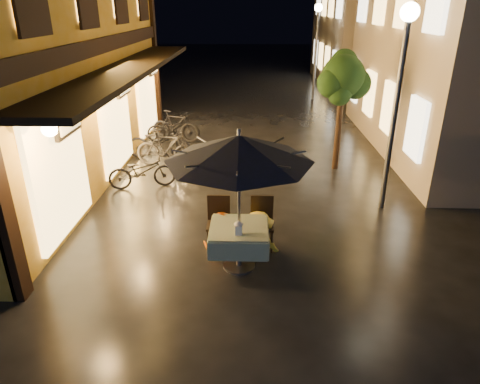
{
  "coord_description": "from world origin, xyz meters",
  "views": [
    {
      "loc": [
        0.06,
        -6.73,
        4.18
      ],
      "look_at": [
        -0.12,
        0.16,
        1.15
      ],
      "focal_mm": 32.0,
      "sensor_mm": 36.0,
      "label": 1
    }
  ],
  "objects_px": {
    "cafe_table": "(239,237)",
    "person_yellow": "(259,214)",
    "streetlamp_near": "(401,74)",
    "bicycle_0": "(142,171)",
    "table_lantern": "(239,227)",
    "patio_umbrella": "(239,148)",
    "person_orange": "(221,214)"
  },
  "relations": [
    {
      "from": "cafe_table",
      "to": "bicycle_0",
      "type": "distance_m",
      "value": 4.25
    },
    {
      "from": "patio_umbrella",
      "to": "person_yellow",
      "type": "height_order",
      "value": "patio_umbrella"
    },
    {
      "from": "table_lantern",
      "to": "patio_umbrella",
      "type": "bearing_deg",
      "value": 90.0
    },
    {
      "from": "person_orange",
      "to": "bicycle_0",
      "type": "xyz_separation_m",
      "value": [
        -2.14,
        2.94,
        -0.34
      ]
    },
    {
      "from": "patio_umbrella",
      "to": "table_lantern",
      "type": "xyz_separation_m",
      "value": [
        -0.0,
        -0.25,
        -1.23
      ]
    },
    {
      "from": "streetlamp_near",
      "to": "person_yellow",
      "type": "distance_m",
      "value": 4.01
    },
    {
      "from": "person_yellow",
      "to": "table_lantern",
      "type": "bearing_deg",
      "value": 58.57
    },
    {
      "from": "patio_umbrella",
      "to": "streetlamp_near",
      "type": "bearing_deg",
      "value": 38.0
    },
    {
      "from": "person_yellow",
      "to": "bicycle_0",
      "type": "bearing_deg",
      "value": -54.22
    },
    {
      "from": "bicycle_0",
      "to": "table_lantern",
      "type": "bearing_deg",
      "value": -161.28
    },
    {
      "from": "streetlamp_near",
      "to": "person_yellow",
      "type": "height_order",
      "value": "streetlamp_near"
    },
    {
      "from": "streetlamp_near",
      "to": "cafe_table",
      "type": "relative_size",
      "value": 4.27
    },
    {
      "from": "patio_umbrella",
      "to": "bicycle_0",
      "type": "bearing_deg",
      "value": 125.78
    },
    {
      "from": "cafe_table",
      "to": "table_lantern",
      "type": "relative_size",
      "value": 3.96
    },
    {
      "from": "cafe_table",
      "to": "streetlamp_near",
      "type": "bearing_deg",
      "value": 38.0
    },
    {
      "from": "table_lantern",
      "to": "bicycle_0",
      "type": "relative_size",
      "value": 0.15
    },
    {
      "from": "cafe_table",
      "to": "bicycle_0",
      "type": "relative_size",
      "value": 0.61
    },
    {
      "from": "streetlamp_near",
      "to": "person_yellow",
      "type": "relative_size",
      "value": 2.79
    },
    {
      "from": "streetlamp_near",
      "to": "person_orange",
      "type": "height_order",
      "value": "streetlamp_near"
    },
    {
      "from": "streetlamp_near",
      "to": "patio_umbrella",
      "type": "distance_m",
      "value": 4.04
    },
    {
      "from": "cafe_table",
      "to": "bicycle_0",
      "type": "xyz_separation_m",
      "value": [
        -2.48,
        3.45,
        -0.16
      ]
    },
    {
      "from": "cafe_table",
      "to": "person_yellow",
      "type": "distance_m",
      "value": 0.65
    },
    {
      "from": "bicycle_0",
      "to": "cafe_table",
      "type": "bearing_deg",
      "value": -159.38
    },
    {
      "from": "person_orange",
      "to": "person_yellow",
      "type": "relative_size",
      "value": 1.01
    },
    {
      "from": "patio_umbrella",
      "to": "bicycle_0",
      "type": "relative_size",
      "value": 1.51
    },
    {
      "from": "table_lantern",
      "to": "bicycle_0",
      "type": "distance_m",
      "value": 4.48
    },
    {
      "from": "cafe_table",
      "to": "person_orange",
      "type": "xyz_separation_m",
      "value": [
        -0.34,
        0.5,
        0.18
      ]
    },
    {
      "from": "person_yellow",
      "to": "person_orange",
      "type": "bearing_deg",
      "value": -5.97
    },
    {
      "from": "streetlamp_near",
      "to": "patio_umbrella",
      "type": "xyz_separation_m",
      "value": [
        -3.12,
        -2.44,
        -0.77
      ]
    },
    {
      "from": "patio_umbrella",
      "to": "person_orange",
      "type": "distance_m",
      "value": 1.51
    },
    {
      "from": "patio_umbrella",
      "to": "table_lantern",
      "type": "distance_m",
      "value": 1.26
    },
    {
      "from": "cafe_table",
      "to": "bicycle_0",
      "type": "bearing_deg",
      "value": 125.78
    }
  ]
}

